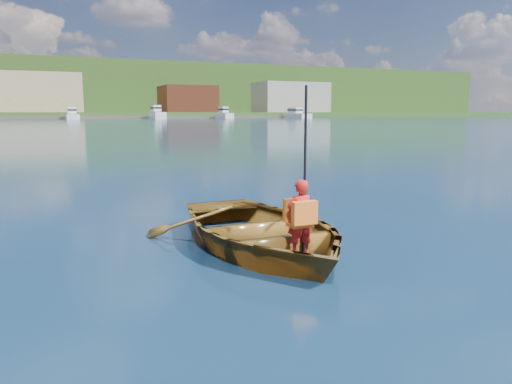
% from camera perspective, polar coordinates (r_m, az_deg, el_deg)
% --- Properties ---
extents(ground, '(600.00, 600.00, 0.00)m').
position_cam_1_polar(ground, '(7.20, -9.33, -6.89)').
color(ground, '#121F44').
rests_on(ground, ground).
extents(rowboat, '(2.95, 4.07, 0.83)m').
position_cam_1_polar(rowboat, '(7.31, 0.53, -4.37)').
color(rowboat, brown).
rests_on(rowboat, ground).
extents(child_paddler, '(0.38, 0.34, 2.21)m').
position_cam_1_polar(child_paddler, '(6.51, 5.06, -2.76)').
color(child_paddler, red).
rests_on(child_paddler, ground).
extents(shoreline, '(400.00, 140.00, 22.00)m').
position_cam_1_polar(shoreline, '(243.50, -22.88, 10.36)').
color(shoreline, '#2E4D20').
rests_on(shoreline, ground).
extents(dock, '(160.04, 9.86, 0.80)m').
position_cam_1_polar(dock, '(154.75, -22.95, 7.80)').
color(dock, '#4F423D').
rests_on(dock, ground).
extents(waterfront_buildings, '(202.00, 16.00, 14.00)m').
position_cam_1_polar(waterfront_buildings, '(171.95, -25.34, 10.16)').
color(waterfront_buildings, brown).
rests_on(waterfront_buildings, ground).
extents(marina_yachts, '(145.01, 13.85, 4.30)m').
position_cam_1_polar(marina_yachts, '(150.21, -20.80, 8.27)').
color(marina_yachts, silver).
rests_on(marina_yachts, ground).
extents(hillside_trees, '(270.48, 87.53, 26.59)m').
position_cam_1_polar(hillside_trees, '(249.28, -23.28, 12.29)').
color(hillside_trees, '#382314').
rests_on(hillside_trees, ground).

